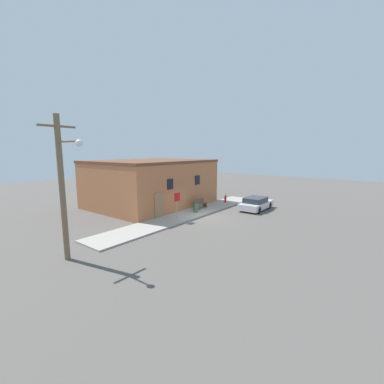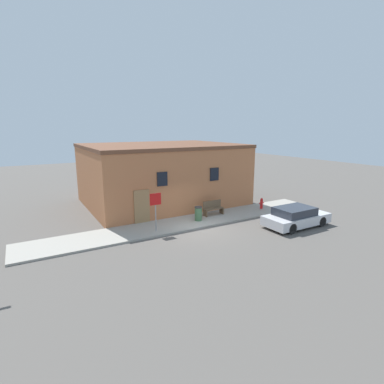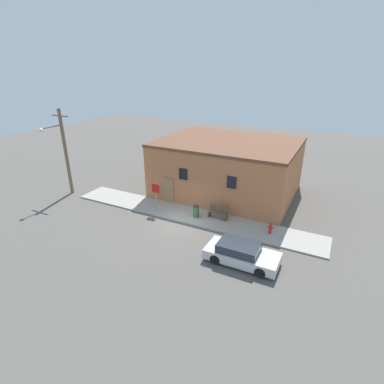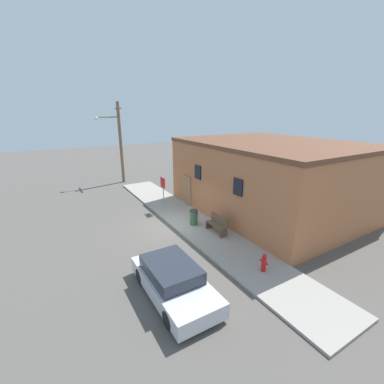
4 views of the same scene
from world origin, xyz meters
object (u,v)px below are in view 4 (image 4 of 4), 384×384
(fire_hydrant, at_px, (264,263))
(bench, at_px, (217,224))
(utility_pole, at_px, (119,141))
(parked_car, at_px, (173,280))
(trash_bin, at_px, (194,217))
(stop_sign, at_px, (163,187))

(fire_hydrant, xyz_separation_m, bench, (-3.96, 0.46, 0.06))
(fire_hydrant, relative_size, utility_pole, 0.11)
(utility_pole, height_order, parked_car, utility_pole)
(trash_bin, relative_size, utility_pole, 0.12)
(trash_bin, height_order, parked_car, parked_car)
(bench, distance_m, parked_car, 5.35)
(fire_hydrant, height_order, stop_sign, stop_sign)
(stop_sign, distance_m, parked_car, 8.56)
(stop_sign, xyz_separation_m, bench, (4.68, 1.10, -1.11))
(bench, bearing_deg, fire_hydrant, -6.67)
(stop_sign, relative_size, bench, 1.56)
(utility_pole, bearing_deg, parked_car, -9.83)
(bench, height_order, trash_bin, bench)
(trash_bin, bearing_deg, utility_pole, -176.24)
(bench, bearing_deg, stop_sign, -166.81)
(bench, bearing_deg, trash_bin, -159.05)
(fire_hydrant, xyz_separation_m, utility_pole, (-17.58, -0.92, 3.44))
(stop_sign, relative_size, trash_bin, 2.46)
(parked_car, bearing_deg, trash_bin, 141.85)
(bench, distance_m, utility_pole, 14.10)
(trash_bin, distance_m, parked_car, 6.00)
(fire_hydrant, xyz_separation_m, trash_bin, (-5.49, -0.12, 0.06))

